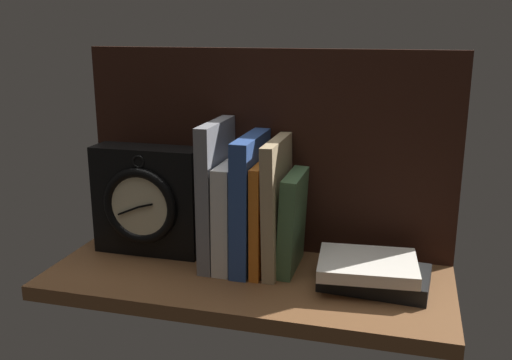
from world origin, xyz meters
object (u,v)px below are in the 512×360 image
at_px(book_tan_shortstories, 277,205).
at_px(framed_clock, 147,201).
at_px(book_white_catcher, 233,212).
at_px(book_orange_pandolfini, 265,214).
at_px(book_gray_chess, 217,193).
at_px(book_blue_modern, 250,201).
at_px(book_green_romantic, 292,222).
at_px(book_stack_side, 372,272).

height_order(book_tan_shortstories, framed_clock, book_tan_shortstories).
relative_size(book_white_catcher, book_tan_shortstories, 0.82).
bearing_deg(book_white_catcher, book_orange_pandolfini, -0.00).
height_order(book_gray_chess, book_white_catcher, book_gray_chess).
relative_size(book_blue_modern, book_orange_pandolfini, 1.21).
xyz_separation_m(book_gray_chess, book_orange_pandolfini, (0.09, -0.00, -0.03)).
height_order(book_blue_modern, book_tan_shortstories, book_blue_modern).
xyz_separation_m(book_white_catcher, book_green_romantic, (0.11, -0.00, -0.01)).
bearing_deg(book_blue_modern, book_tan_shortstories, 0.00).
height_order(book_white_catcher, book_stack_side, book_white_catcher).
bearing_deg(book_stack_side, book_green_romantic, 165.50).
bearing_deg(book_orange_pandolfini, framed_clock, 179.05).
relative_size(book_white_catcher, book_green_romantic, 1.09).
distance_m(book_blue_modern, framed_clock, 0.20).
bearing_deg(book_stack_side, book_tan_shortstories, 167.76).
relative_size(book_blue_modern, book_tan_shortstories, 1.02).
bearing_deg(book_tan_shortstories, book_orange_pandolfini, -180.00).
bearing_deg(book_green_romantic, framed_clock, 179.22).
relative_size(book_gray_chess, framed_clock, 1.27).
bearing_deg(book_stack_side, book_orange_pandolfini, 169.14).
bearing_deg(book_white_catcher, book_blue_modern, -0.00).
bearing_deg(book_white_catcher, book_gray_chess, -180.00).
bearing_deg(book_tan_shortstories, book_blue_modern, 180.00).
height_order(book_gray_chess, book_blue_modern, book_gray_chess).
bearing_deg(book_orange_pandolfini, book_gray_chess, 180.00).
relative_size(book_white_catcher, book_blue_modern, 0.80).
relative_size(book_gray_chess, book_stack_side, 1.36).
bearing_deg(book_tan_shortstories, book_gray_chess, 180.00).
bearing_deg(book_blue_modern, book_green_romantic, 0.00).
distance_m(book_gray_chess, book_tan_shortstories, 0.11).
relative_size(book_green_romantic, book_stack_side, 0.92).
bearing_deg(book_white_catcher, book_green_romantic, -0.00).
height_order(book_white_catcher, book_orange_pandolfini, book_orange_pandolfini).
xyz_separation_m(book_gray_chess, book_tan_shortstories, (0.11, 0.00, -0.01)).
distance_m(book_green_romantic, book_stack_side, 0.16).
relative_size(book_white_catcher, book_stack_side, 1.00).
bearing_deg(book_stack_side, book_white_catcher, 171.68).
bearing_deg(book_blue_modern, book_orange_pandolfini, -0.00).
distance_m(book_white_catcher, book_orange_pandolfini, 0.06).
distance_m(book_blue_modern, book_stack_side, 0.24).
xyz_separation_m(book_orange_pandolfini, book_green_romantic, (0.05, 0.00, -0.01)).
bearing_deg(book_tan_shortstories, framed_clock, 179.14).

